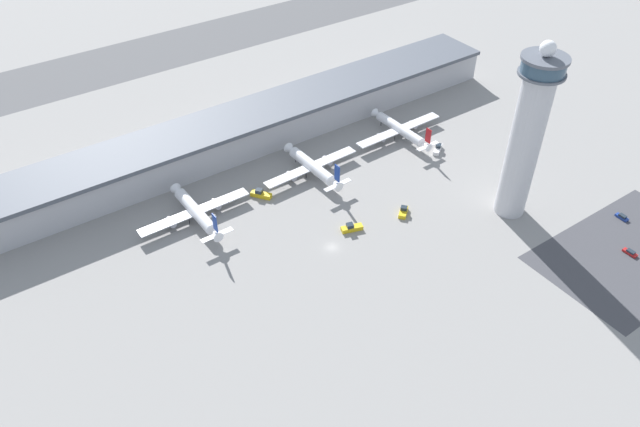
{
  "coord_description": "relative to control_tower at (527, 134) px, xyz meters",
  "views": [
    {
      "loc": [
        -89.99,
        -122.98,
        139.29
      ],
      "look_at": [
        -0.16,
        6.58,
        10.11
      ],
      "focal_mm": 35.0,
      "sensor_mm": 36.0,
      "label": 1
    }
  ],
  "objects": [
    {
      "name": "control_tower",
      "position": [
        0.0,
        0.0,
        0.0
      ],
      "size": [
        14.63,
        14.63,
        63.4
      ],
      "color": "#BCBCC1",
      "rests_on": "ground"
    },
    {
      "name": "car_grey_coupe",
      "position": [
        28.92,
        -25.85,
        -31.0
      ],
      "size": [
        1.85,
        4.66,
        1.52
      ],
      "color": "black",
      "rests_on": "ground"
    },
    {
      "name": "runway_strip",
      "position": [
        -63.12,
        192.41,
        -31.59
      ],
      "size": [
        377.61,
        44.0,
        0.01
      ],
      "primitive_type": "cube",
      "color": "#515154",
      "rests_on": "ground"
    },
    {
      "name": "service_truck_baggage",
      "position": [
        -52.51,
        22.94,
        -30.6
      ],
      "size": [
        7.86,
        4.54,
        2.85
      ],
      "color": "black",
      "rests_on": "ground"
    },
    {
      "name": "airplane_gate_bravo",
      "position": [
        -45.57,
        57.06,
        -27.49
      ],
      "size": [
        40.63,
        32.7,
        12.92
      ],
      "color": "white",
      "rests_on": "ground"
    },
    {
      "name": "airplane_gate_alpha",
      "position": [
        -93.59,
        57.81,
        -27.68
      ],
      "size": [
        40.91,
        32.91,
        12.62
      ],
      "color": "white",
      "rests_on": "ground"
    },
    {
      "name": "parking_lot_surface",
      "position": [
        15.61,
        -38.64,
        -31.58
      ],
      "size": [
        64.0,
        40.0,
        0.01
      ],
      "primitive_type": "cube",
      "color": "#424247",
      "rests_on": "ground"
    },
    {
      "name": "terminal_building",
      "position": [
        -63.12,
        89.72,
        -24.34
      ],
      "size": [
        251.74,
        25.0,
        14.31
      ],
      "color": "#B2B2B7",
      "rests_on": "ground"
    },
    {
      "name": "car_white_wagon",
      "position": [
        15.2,
        -38.38,
        -31.05
      ],
      "size": [
        1.85,
        4.79,
        1.4
      ],
      "color": "black",
      "rests_on": "ground"
    },
    {
      "name": "ground_plane",
      "position": [
        -63.12,
        19.72,
        -31.59
      ],
      "size": [
        1000.0,
        1000.0,
        0.0
      ],
      "primitive_type": "plane",
      "color": "gray"
    },
    {
      "name": "service_truck_catering",
      "position": [
        5.24,
        42.09,
        -30.6
      ],
      "size": [
        7.34,
        6.02,
        2.84
      ],
      "color": "black",
      "rests_on": "ground"
    },
    {
      "name": "service_truck_fuel",
      "position": [
        -68.42,
        56.73,
        -30.5
      ],
      "size": [
        6.46,
        7.66,
        3.12
      ],
      "color": "black",
      "rests_on": "ground"
    },
    {
      "name": "service_truck_water",
      "position": [
        -32.16,
        19.62,
        -30.64
      ],
      "size": [
        6.43,
        5.89,
        2.74
      ],
      "color": "black",
      "rests_on": "ground"
    },
    {
      "name": "airplane_gate_charlie",
      "position": [
        -0.98,
        58.32,
        -27.52
      ],
      "size": [
        41.85,
        33.83,
        12.11
      ],
      "color": "white",
      "rests_on": "ground"
    }
  ]
}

